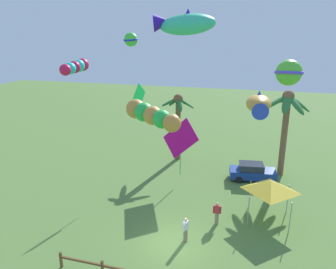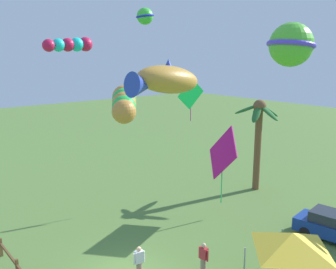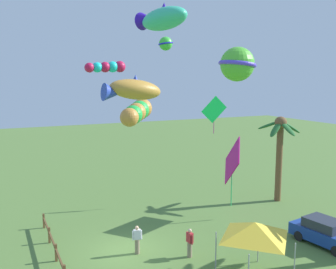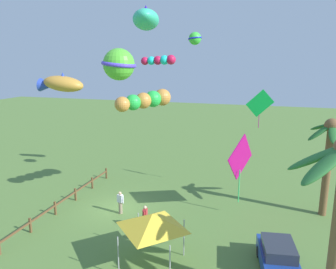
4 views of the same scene
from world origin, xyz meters
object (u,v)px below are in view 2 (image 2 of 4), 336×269
palm_tree_1 (259,127)px  kite_tube_6 (124,103)px  kite_ball_0 (145,16)px  kite_tube_1 (70,45)px  kite_fish_7 (165,80)px  spectator_1 (139,263)px  kite_ball_3 (291,45)px  festival_tent (292,242)px  parked_car_0 (333,226)px  spectator_0 (203,259)px  kite_diamond_2 (223,154)px  kite_diamond_4 (191,94)px

palm_tree_1 → kite_tube_6: (1.40, -12.23, 2.86)m
kite_ball_0 → kite_tube_1: kite_ball_0 is taller
kite_tube_6 → kite_fish_7: kite_fish_7 is taller
spectator_1 → kite_ball_3: kite_ball_3 is taller
kite_ball_0 → festival_tent: bearing=0.8°
festival_tent → kite_fish_7: size_ratio=1.07×
parked_car_0 → kite_ball_0: (-8.36, -6.26, 11.07)m
festival_tent → kite_ball_3: (0.27, -1.43, 7.64)m
parked_car_0 → kite_tube_6: (-6.06, -9.19, 6.83)m
palm_tree_1 → kite_ball_0: (-0.90, -9.30, 7.10)m
palm_tree_1 → spectator_0: palm_tree_1 is taller
festival_tent → palm_tree_1: bearing=133.7°
palm_tree_1 → kite_diamond_2: 5.82m
spectator_0 → kite_ball_0: (-6.37, 1.54, 11.01)m
kite_ball_3 → kite_tube_6: (-7.63, -1.64, -2.54)m
kite_ball_3 → kite_diamond_4: bearing=152.0°
spectator_0 → kite_ball_0: size_ratio=1.25×
palm_tree_1 → kite_tube_6: kite_tube_6 is taller
parked_car_0 → kite_tube_6: kite_tube_6 is taller
kite_tube_1 → parked_car_0: bearing=42.5°
kite_diamond_2 → kite_fish_7: kite_fish_7 is taller
kite_tube_1 → kite_fish_7: bearing=-10.8°
spectator_1 → kite_fish_7: (3.67, -1.49, 8.25)m
palm_tree_1 → kite_ball_0: bearing=-95.5°
palm_tree_1 → kite_tube_1: size_ratio=2.29×
spectator_0 → spectator_1: 2.88m
spectator_1 → kite_diamond_4: kite_diamond_4 is taller
kite_tube_1 → kite_tube_6: kite_tube_1 is taller
kite_ball_0 → kite_fish_7: kite_ball_0 is taller
spectator_0 → kite_tube_1: kite_tube_1 is taller
spectator_1 → kite_diamond_4: (-6.14, 8.65, 6.35)m
kite_diamond_4 → kite_tube_6: kite_tube_6 is taller
kite_ball_3 → kite_tube_1: bearing=-170.1°
festival_tent → kite_ball_0: kite_ball_0 is taller
palm_tree_1 → kite_tube_6: size_ratio=1.66×
palm_tree_1 → kite_fish_7: (7.57, -14.74, 4.34)m
parked_car_0 → festival_tent: (1.30, -6.12, 1.72)m
parked_car_0 → kite_diamond_4: 11.73m
kite_ball_0 → kite_tube_6: 5.65m
kite_tube_6 → kite_ball_0: bearing=128.2°
kite_diamond_2 → kite_diamond_4: 5.10m
kite_diamond_2 → spectator_0: bearing=-54.1°
kite_ball_0 → kite_fish_7: 10.44m
festival_tent → kite_tube_6: bearing=-157.4°
spectator_1 → kite_ball_0: bearing=140.5°
festival_tent → kite_ball_0: bearing=-179.2°
spectator_1 → kite_diamond_2: 8.64m
kite_ball_0 → kite_ball_3: size_ratio=0.78×
kite_tube_1 → kite_diamond_2: size_ratio=0.60×
kite_tube_1 → kite_fish_7: (10.67, -2.03, -1.24)m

